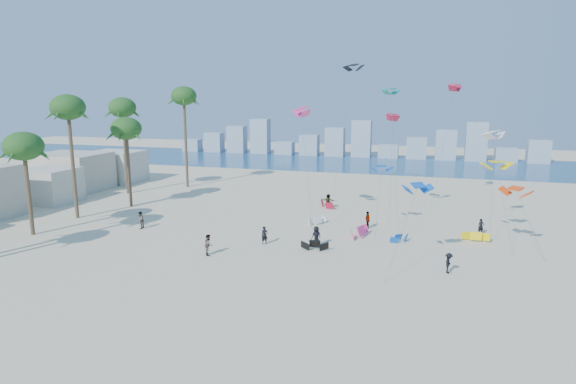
# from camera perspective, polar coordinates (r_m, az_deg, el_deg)

# --- Properties ---
(ground) EXTENTS (220.00, 220.00, 0.00)m
(ground) POSITION_cam_1_polar(r_m,az_deg,el_deg) (35.59, -12.22, -11.81)
(ground) COLOR beige
(ground) RESTS_ON ground
(ocean) EXTENTS (220.00, 220.00, 0.00)m
(ocean) POSITION_cam_1_polar(r_m,az_deg,el_deg) (102.79, 7.20, 3.56)
(ocean) COLOR navy
(ocean) RESTS_ON ground
(kitesurfer_near) EXTENTS (0.76, 0.72, 1.75)m
(kitesurfer_near) POSITION_cam_1_polar(r_m,az_deg,el_deg) (45.52, -2.82, -5.20)
(kitesurfer_near) COLOR black
(kitesurfer_near) RESTS_ON ground
(kitesurfer_mid) EXTENTS (1.03, 1.12, 1.87)m
(kitesurfer_mid) POSITION_cam_1_polar(r_m,az_deg,el_deg) (43.06, -9.48, -6.24)
(kitesurfer_mid) COLOR gray
(kitesurfer_mid) RESTS_ON ground
(kitesurfers_far) EXTENTS (35.29, 20.47, 1.92)m
(kitesurfers_far) POSITION_cam_1_polar(r_m,az_deg,el_deg) (49.83, 4.01, -3.71)
(kitesurfers_far) COLOR black
(kitesurfers_far) RESTS_ON ground
(grounded_kites) EXTENTS (19.49, 19.14, 1.04)m
(grounded_kites) POSITION_cam_1_polar(r_m,az_deg,el_deg) (50.72, 8.69, -4.07)
(grounded_kites) COLOR black
(grounded_kites) RESTS_ON ground
(flying_kites) EXTENTS (25.37, 32.95, 18.63)m
(flying_kites) POSITION_cam_1_polar(r_m,az_deg,el_deg) (53.60, 14.57, 8.56)
(flying_kites) COLOR blue
(flying_kites) RESTS_ON ground
(palm_row) EXTENTS (9.71, 44.80, 15.34)m
(palm_row) POSITION_cam_1_polar(r_m,az_deg,el_deg) (58.65, -24.14, 8.10)
(palm_row) COLOR brown
(palm_row) RESTS_ON ground
(beachfront_buildings) EXTENTS (11.50, 43.00, 6.00)m
(beachfront_buildings) POSITION_cam_1_polar(r_m,az_deg,el_deg) (70.99, -28.49, 0.94)
(beachfront_buildings) COLOR beige
(beachfront_buildings) RESTS_ON ground
(distant_skyline) EXTENTS (85.00, 3.00, 8.40)m
(distant_skyline) POSITION_cam_1_polar(r_m,az_deg,el_deg) (112.43, 7.46, 5.81)
(distant_skyline) COLOR #9EADBF
(distant_skyline) RESTS_ON ground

